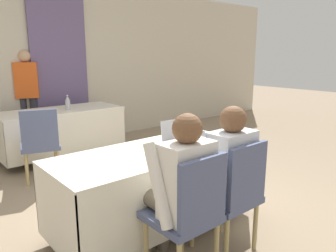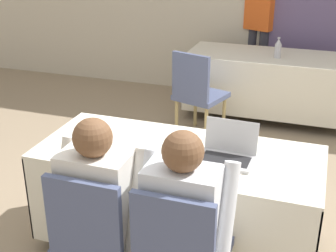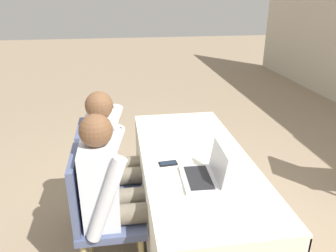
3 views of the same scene
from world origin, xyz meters
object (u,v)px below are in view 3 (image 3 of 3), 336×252
(chair_near_right, at_px, (99,211))
(person_checkered_shirt, at_px, (114,155))
(chair_near_left, at_px, (101,174))
(cell_phone, at_px, (168,163))
(laptop, at_px, (204,174))
(person_white_shirt, at_px, (114,188))

(chair_near_right, height_order, person_checkered_shirt, person_checkered_shirt)
(chair_near_left, xyz_separation_m, person_checkered_shirt, (0.00, 0.10, 0.16))
(cell_phone, relative_size, chair_near_right, 0.14)
(laptop, distance_m, chair_near_right, 0.73)
(person_checkered_shirt, distance_m, person_white_shirt, 0.46)
(cell_phone, relative_size, person_checkered_shirt, 0.11)
(laptop, height_order, person_checkered_shirt, person_checkered_shirt)
(chair_near_right, bearing_deg, laptop, -97.03)
(person_checkered_shirt, xyz_separation_m, person_white_shirt, (0.46, 0.00, 0.00))
(cell_phone, xyz_separation_m, person_white_shirt, (0.15, -0.37, -0.07))
(laptop, xyz_separation_m, chair_near_right, (-0.08, -0.67, -0.26))
(person_checkered_shirt, height_order, person_white_shirt, same)
(person_checkered_shirt, relative_size, person_white_shirt, 1.00)
(chair_near_right, bearing_deg, person_checkered_shirt, -12.64)
(chair_near_left, relative_size, chair_near_right, 1.00)
(chair_near_left, bearing_deg, person_checkered_shirt, -90.00)
(person_white_shirt, bearing_deg, cell_phone, -67.94)
(laptop, xyz_separation_m, chair_near_left, (-0.54, -0.67, -0.26))
(cell_phone, distance_m, person_white_shirt, 0.41)
(person_white_shirt, bearing_deg, person_checkered_shirt, 0.00)
(cell_phone, height_order, chair_near_right, chair_near_right)
(person_checkered_shirt, bearing_deg, chair_near_left, 90.00)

